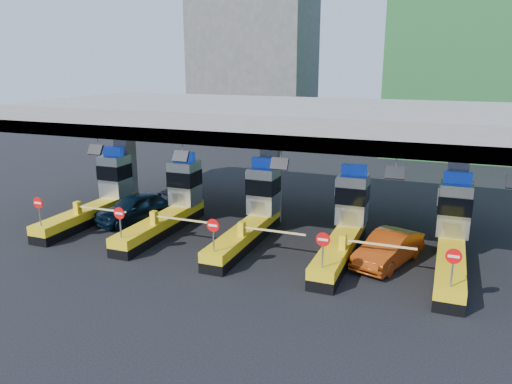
% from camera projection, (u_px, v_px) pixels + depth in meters
% --- Properties ---
extents(ground, '(120.00, 120.00, 0.00)m').
position_uv_depth(ground, '(252.00, 239.00, 26.90)').
color(ground, black).
rests_on(ground, ground).
extents(toll_canopy, '(28.00, 12.09, 7.00)m').
position_uv_depth(toll_canopy, '(270.00, 120.00, 27.92)').
color(toll_canopy, slate).
rests_on(toll_canopy, ground).
extents(toll_lane_far_left, '(4.43, 8.00, 4.16)m').
position_uv_depth(toll_lane_far_left, '(101.00, 196.00, 30.30)').
color(toll_lane_far_left, black).
rests_on(toll_lane_far_left, ground).
extents(toll_lane_left, '(4.43, 8.00, 4.16)m').
position_uv_depth(toll_lane_left, '(172.00, 204.00, 28.54)').
color(toll_lane_left, black).
rests_on(toll_lane_left, ground).
extents(toll_lane_center, '(4.43, 8.00, 4.16)m').
position_uv_depth(toll_lane_center, '(254.00, 213.00, 26.79)').
color(toll_lane_center, black).
rests_on(toll_lane_center, ground).
extents(toll_lane_right, '(4.43, 8.00, 4.16)m').
position_uv_depth(toll_lane_right, '(346.00, 224.00, 25.04)').
color(toll_lane_right, black).
rests_on(toll_lane_right, ground).
extents(toll_lane_far_right, '(4.43, 8.00, 4.16)m').
position_uv_depth(toll_lane_far_right, '(452.00, 236.00, 23.29)').
color(toll_lane_far_right, black).
rests_on(toll_lane_far_right, ground).
extents(bg_building_scaffold, '(18.00, 12.00, 28.00)m').
position_uv_depth(bg_building_scaffold, '(490.00, 11.00, 47.95)').
color(bg_building_scaffold, '#1E5926').
rests_on(bg_building_scaffold, ground).
extents(bg_building_concrete, '(14.00, 10.00, 18.00)m').
position_uv_depth(bg_building_concrete, '(254.00, 63.00, 61.95)').
color(bg_building_concrete, '#4C4C49').
rests_on(bg_building_concrete, ground).
extents(van, '(3.78, 5.40, 1.71)m').
position_uv_depth(van, '(136.00, 207.00, 29.75)').
color(van, black).
rests_on(van, ground).
extents(red_car, '(3.04, 4.94, 1.54)m').
position_uv_depth(red_car, '(388.00, 249.00, 23.46)').
color(red_car, '#90320B').
rests_on(red_car, ground).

